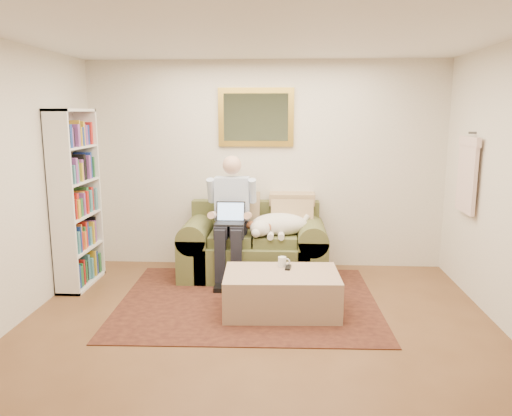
# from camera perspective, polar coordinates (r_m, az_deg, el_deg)

# --- Properties ---
(room_shell) EXTENTS (4.51, 5.00, 2.61)m
(room_shell) POSITION_cam_1_polar(r_m,az_deg,el_deg) (4.22, -0.04, 1.86)
(room_shell) COLOR brown
(room_shell) RESTS_ON ground
(rug) EXTENTS (2.73, 2.21, 0.01)m
(rug) POSITION_cam_1_polar(r_m,az_deg,el_deg) (5.36, -0.88, -10.53)
(rug) COLOR black
(rug) RESTS_ON room_shell
(sofa) EXTENTS (1.73, 0.88, 1.04)m
(sofa) POSITION_cam_1_polar(r_m,az_deg,el_deg) (6.07, -0.25, -4.99)
(sofa) COLOR brown
(sofa) RESTS_ON room_shell
(seated_man) EXTENTS (0.57, 0.82, 1.46)m
(seated_man) POSITION_cam_1_polar(r_m,az_deg,el_deg) (5.84, -2.89, -1.31)
(seated_man) COLOR #8CA5D8
(seated_man) RESTS_ON sofa
(laptop) EXTENTS (0.34, 0.27, 0.24)m
(laptop) POSITION_cam_1_polar(r_m,az_deg,el_deg) (5.76, -2.97, -1.11)
(laptop) COLOR black
(laptop) RESTS_ON seated_man
(sleeping_dog) EXTENTS (0.71, 0.45, 0.27)m
(sleeping_dog) POSITION_cam_1_polar(r_m,az_deg,el_deg) (5.89, 2.72, -1.86)
(sleeping_dog) COLOR white
(sleeping_dog) RESTS_ON sofa
(ottoman) EXTENTS (1.15, 0.76, 0.41)m
(ottoman) POSITION_cam_1_polar(r_m,az_deg,el_deg) (5.02, 2.92, -9.60)
(ottoman) COLOR tan
(ottoman) RESTS_ON room_shell
(coffee_mug) EXTENTS (0.08, 0.08, 0.10)m
(coffee_mug) POSITION_cam_1_polar(r_m,az_deg,el_deg) (5.14, 3.01, -6.14)
(coffee_mug) COLOR white
(coffee_mug) RESTS_ON ottoman
(tv_remote) EXTENTS (0.07, 0.16, 0.02)m
(tv_remote) POSITION_cam_1_polar(r_m,az_deg,el_deg) (5.09, 3.69, -6.80)
(tv_remote) COLOR black
(tv_remote) RESTS_ON ottoman
(bookshelf) EXTENTS (0.28, 0.80, 2.00)m
(bookshelf) POSITION_cam_1_polar(r_m,az_deg,el_deg) (5.97, -19.89, 0.96)
(bookshelf) COLOR white
(bookshelf) RESTS_ON room_shell
(wall_mirror) EXTENTS (0.94, 0.04, 0.72)m
(wall_mirror) POSITION_cam_1_polar(r_m,az_deg,el_deg) (6.29, -0.01, 10.33)
(wall_mirror) COLOR gold
(wall_mirror) RESTS_ON room_shell
(hanging_shirt) EXTENTS (0.06, 0.52, 0.90)m
(hanging_shirt) POSITION_cam_1_polar(r_m,az_deg,el_deg) (5.78, 23.02, 3.95)
(hanging_shirt) COLOR beige
(hanging_shirt) RESTS_ON room_shell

